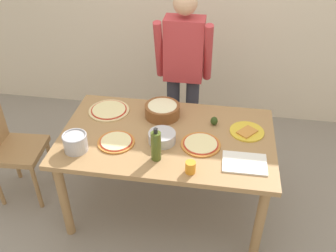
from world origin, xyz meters
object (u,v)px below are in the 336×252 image
pizza_raw_on_board (109,110)px  pizza_cooked_on_tray (201,144)px  person_cook (183,69)px  avocado (214,121)px  pizza_second_cooked (116,142)px  mixing_bowl_steel (162,137)px  popcorn_bowl (162,109)px  plate_with_slice (247,132)px  chair_wooden_left (8,144)px  olive_oil_bottle (156,146)px  cup_orange (190,167)px  steel_pot (75,142)px  dining_table (167,145)px  cutting_board_white (245,163)px

pizza_raw_on_board → pizza_cooked_on_tray: (0.79, -0.33, 0.00)m
person_cook → avocado: person_cook is taller
pizza_second_cooked → avocado: 0.77m
pizza_second_cooked → mixing_bowl_steel: bearing=11.1°
pizza_second_cooked → popcorn_bowl: size_ratio=0.97×
pizza_raw_on_board → plate_with_slice: 1.12m
person_cook → chair_wooden_left: bearing=-149.8°
plate_with_slice → olive_oil_bottle: olive_oil_bottle is taller
person_cook → pizza_cooked_on_tray: 0.88m
popcorn_bowl → cup_orange: size_ratio=3.29×
olive_oil_bottle → steel_pot: (-0.58, 0.01, -0.05)m
dining_table → cutting_board_white: (0.57, -0.24, 0.10)m
chair_wooden_left → pizza_cooked_on_tray: bearing=-1.9°
steel_pot → cutting_board_white: 1.19m
dining_table → pizza_cooked_on_tray: size_ratio=5.53×
olive_oil_bottle → steel_pot: olive_oil_bottle is taller
plate_with_slice → avocado: size_ratio=3.71×
person_cook → olive_oil_bottle: bearing=-93.2°
pizza_raw_on_board → popcorn_bowl: (0.45, 0.00, 0.05)m
pizza_raw_on_board → mixing_bowl_steel: mixing_bowl_steel is taller
pizza_cooked_on_tray → popcorn_bowl: popcorn_bowl is taller
plate_with_slice → pizza_cooked_on_tray: bearing=-147.7°
dining_table → mixing_bowl_steel: size_ratio=8.00×
cup_orange → avocado: bearing=77.8°
person_cook → plate_with_slice: (0.57, -0.63, -0.17)m
plate_with_slice → pizza_raw_on_board: bearing=173.7°
person_cook → plate_with_slice: person_cook is taller
dining_table → pizza_raw_on_board: 0.59m
plate_with_slice → cutting_board_white: plate_with_slice is taller
avocado → cutting_board_white: bearing=-61.6°
cup_orange → cutting_board_white: bearing=21.6°
pizza_second_cooked → cutting_board_white: pizza_second_cooked is taller
plate_with_slice → cup_orange: 0.63m
pizza_raw_on_board → mixing_bowl_steel: size_ratio=1.66×
pizza_raw_on_board → avocado: (0.86, -0.06, 0.03)m
person_cook → cup_orange: person_cook is taller
steel_pot → pizza_second_cooked: bearing=25.0°
person_cook → steel_pot: size_ratio=9.34×
pizza_raw_on_board → steel_pot: size_ratio=1.92×
plate_with_slice → cutting_board_white: size_ratio=0.87×
pizza_cooked_on_tray → steel_pot: size_ratio=1.67×
pizza_cooked_on_tray → cup_orange: (-0.04, -0.30, 0.03)m
person_cook → olive_oil_bottle: size_ratio=6.33×
pizza_raw_on_board → steel_pot: bearing=-99.4°
chair_wooden_left → pizza_raw_on_board: chair_wooden_left is taller
pizza_cooked_on_tray → cup_orange: cup_orange is taller
cutting_board_white → popcorn_bowl: bearing=143.0°
chair_wooden_left → cutting_board_white: (1.89, -0.21, 0.23)m
pizza_cooked_on_tray → dining_table: bearing=162.9°
pizza_raw_on_board → pizza_cooked_on_tray: 0.85m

